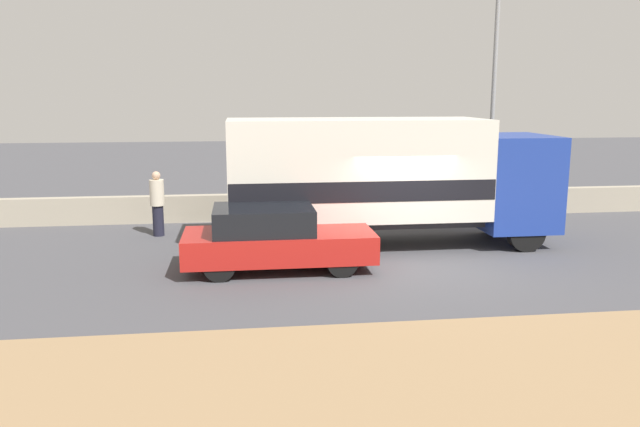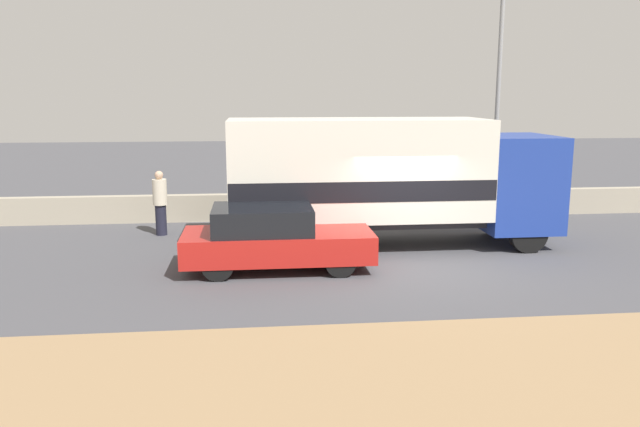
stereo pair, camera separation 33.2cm
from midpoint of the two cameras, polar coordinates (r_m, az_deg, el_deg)
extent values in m
plane|color=#47474C|center=(15.01, 7.61, -4.54)|extent=(80.00, 80.00, 0.00)
cube|color=#937551|center=(8.74, 20.22, -16.67)|extent=(60.00, 6.65, 0.04)
cube|color=#A39984|center=(20.32, 3.54, 0.82)|extent=(60.00, 0.35, 0.85)
cylinder|color=gray|center=(20.58, 15.07, 9.42)|extent=(0.14, 0.14, 7.15)
cube|color=navy|center=(17.45, 16.57, 2.84)|extent=(1.90, 2.45, 2.47)
cube|color=black|center=(17.79, 19.40, 4.43)|extent=(0.06, 2.08, 1.09)
cube|color=#2D2D33|center=(16.37, 2.70, -0.65)|extent=(6.58, 1.34, 0.25)
cube|color=silver|center=(16.15, 2.74, 4.17)|extent=(6.58, 2.44, 2.52)
cube|color=black|center=(16.21, 2.73, 2.64)|extent=(6.54, 2.46, 0.50)
cylinder|color=black|center=(18.59, 15.08, -0.31)|extent=(0.95, 0.28, 0.95)
cylinder|color=black|center=(16.71, 17.80, -1.70)|extent=(0.95, 0.28, 0.95)
cylinder|color=black|center=(17.23, -3.85, -0.83)|extent=(0.95, 0.28, 0.95)
cylinder|color=black|center=(15.18, -3.36, -2.42)|extent=(0.95, 0.28, 0.95)
cylinder|color=black|center=(17.36, 0.48, -0.71)|extent=(0.95, 0.28, 0.95)
cylinder|color=black|center=(15.33, 1.56, -2.28)|extent=(0.95, 0.28, 0.95)
cube|color=#B21E19|center=(14.28, -4.43, -2.90)|extent=(4.31, 1.79, 0.63)
cube|color=black|center=(14.14, -5.86, -0.56)|extent=(2.24, 1.65, 0.58)
cylinder|color=black|center=(15.21, 0.46, -2.89)|extent=(0.69, 0.20, 0.69)
cylinder|color=black|center=(13.72, 1.35, -4.42)|extent=(0.69, 0.20, 0.69)
cylinder|color=black|center=(15.09, -9.65, -3.16)|extent=(0.69, 0.20, 0.69)
cylinder|color=black|center=(13.59, -9.90, -4.74)|extent=(0.69, 0.20, 0.69)
cylinder|color=#1E1E2D|center=(18.28, -15.07, -0.63)|extent=(0.31, 0.31, 0.87)
cylinder|color=beige|center=(18.14, -15.20, 1.85)|extent=(0.40, 0.40, 0.73)
sphere|color=tan|center=(18.08, -15.27, 3.37)|extent=(0.24, 0.24, 0.24)
camera|label=1|loc=(0.17, -90.63, -0.12)|focal=35.00mm
camera|label=2|loc=(0.17, 89.37, 0.12)|focal=35.00mm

